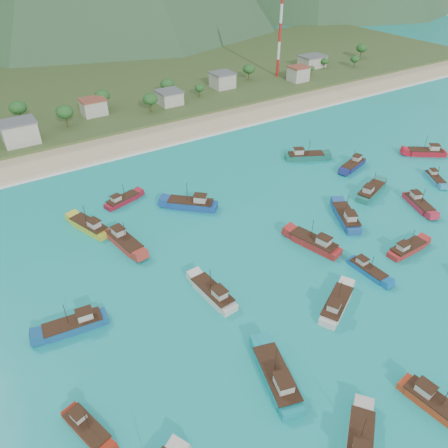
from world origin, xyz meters
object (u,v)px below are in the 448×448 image
boat_6 (87,428)px  boat_12 (346,218)px  boat_22 (426,152)px  radio_tower (281,23)px  boat_25 (314,243)px  boat_2 (359,445)px  boat_19 (122,201)px  boat_26 (213,294)px  boat_13 (435,404)px  boat_7 (74,325)px  boat_24 (336,305)px  boat_29 (277,378)px  boat_32 (124,242)px  boat_21 (367,270)px  boat_18 (435,179)px  boat_16 (353,165)px  boat_15 (191,204)px  boat_23 (305,156)px  boat_17 (419,204)px  boat_0 (407,249)px  boat_31 (90,227)px  boat_1 (371,192)px

boat_6 → boat_12: 72.41m
boat_12 → boat_22: boat_12 is taller
radio_tower → boat_25: 128.69m
boat_2 → boat_19: (-3.44, 78.11, -0.15)m
boat_26 → boat_2: bearing=-92.4°
boat_13 → boat_2: bearing=-13.9°
boat_7 → boat_25: boat_25 is taller
boat_24 → boat_25: (9.43, 16.58, 0.10)m
boat_2 → boat_29: 14.66m
boat_32 → boat_21: bearing=128.3°
radio_tower → boat_7: 160.61m
boat_7 → boat_18: boat_7 is taller
boat_16 → boat_19: bearing=57.5°
boat_15 → boat_22: 77.45m
boat_13 → boat_23: (39.17, 73.90, 0.12)m
boat_2 → boat_15: boat_15 is taller
radio_tower → boat_29: 164.06m
boat_17 → boat_26: (-61.13, -0.02, 0.09)m
boat_23 → boat_25: (-27.52, -34.58, 0.02)m
boat_23 → boat_26: 65.69m
boat_0 → boat_23: (11.53, 46.91, 0.19)m
boat_6 → boat_15: 60.26m
boat_7 → boat_31: bearing=-16.8°
boat_19 → boat_24: boat_24 is taller
boat_0 → boat_15: (-31.24, 41.21, 0.28)m
boat_24 → boat_32: 47.48m
boat_23 → boat_25: 44.20m
boat_29 → boat_31: 57.64m
boat_19 → boat_22: size_ratio=0.89×
boat_32 → boat_7: bearing=38.5°
boat_0 → boat_29: (-44.78, -11.00, 0.29)m
radio_tower → boat_31: 134.45m
boat_7 → boat_17: size_ratio=1.07×
boat_13 → boat_19: (-17.53, 79.76, -0.12)m
boat_22 → boat_2: bearing=158.1°
boat_13 → boat_26: boat_26 is taller
boat_2 → boat_18: boat_2 is taller
boat_29 → boat_32: 46.91m
boat_25 → radio_tower: bearing=40.8°
boat_17 → boat_0: bearing=50.9°
boat_21 → boat_32: size_ratio=0.75×
boat_19 → boat_16: bearing=58.8°
boat_26 → boat_22: bearing=6.9°
boat_0 → boat_24: 25.78m
boat_24 → boat_0: bearing=71.5°
boat_2 → boat_31: (-14.42, 70.84, 0.05)m
boat_12 → boat_22: bearing=41.9°
radio_tower → boat_22: (-10.14, -87.84, -23.29)m
boat_1 → boat_18: (21.27, -4.23, -0.32)m
boat_7 → boat_18: 101.60m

